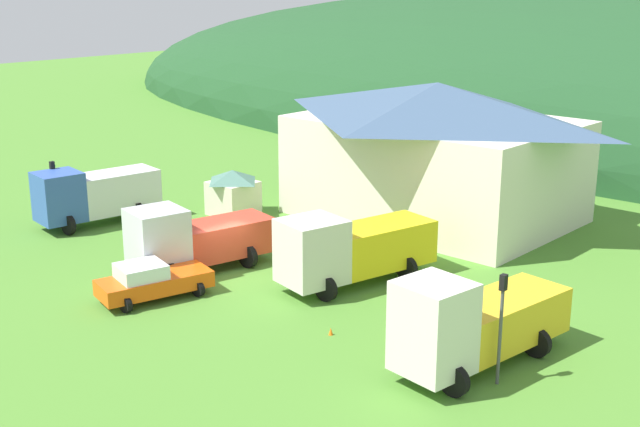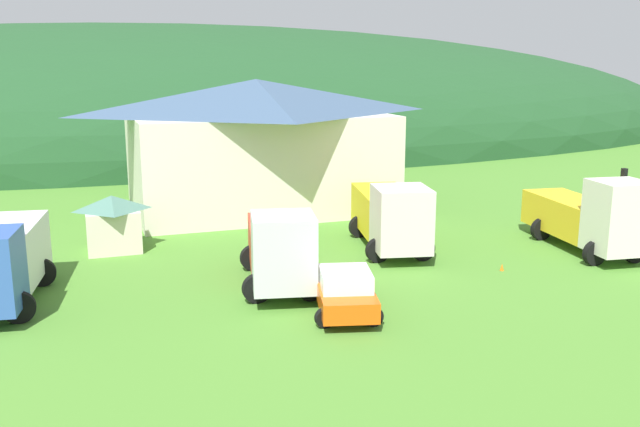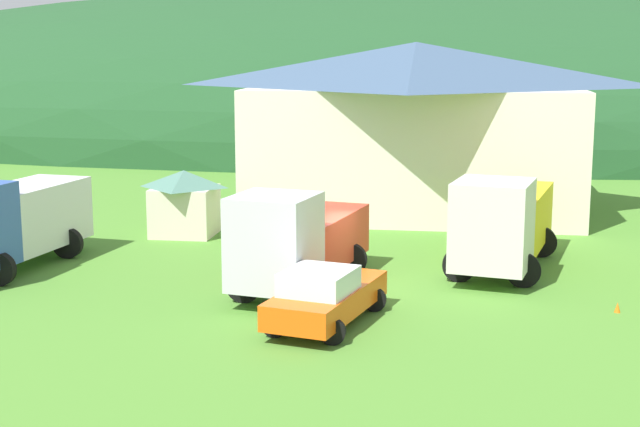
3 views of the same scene
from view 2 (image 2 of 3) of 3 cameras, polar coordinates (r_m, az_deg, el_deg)
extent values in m
plane|color=#4C842D|center=(29.33, 0.02, -5.09)|extent=(200.00, 200.00, 0.00)
ellipsoid|color=#1E4723|center=(82.39, -12.82, 5.96)|extent=(142.57, 60.00, 25.62)
cube|color=silver|center=(42.51, -5.15, 4.31)|extent=(14.61, 10.58, 5.74)
pyramid|color=#3D5675|center=(42.14, -5.25, 9.54)|extent=(15.77, 11.43, 2.01)
cube|color=beige|center=(34.31, -16.54, -1.32)|extent=(2.43, 2.33, 1.96)
pyramid|color=#4C7A6B|center=(34.03, -16.68, 0.85)|extent=(2.62, 2.52, 0.69)
cube|color=silver|center=(29.25, -24.07, -2.85)|extent=(2.86, 4.78, 2.23)
cylinder|color=black|center=(26.17, -23.39, -7.07)|extent=(1.10, 0.30, 1.10)
cylinder|color=black|center=(29.98, -21.80, -4.52)|extent=(1.10, 0.30, 1.10)
cube|color=silver|center=(25.73, -3.01, -3.13)|extent=(2.74, 2.79, 2.77)
cube|color=black|center=(25.46, -3.00, -1.89)|extent=(1.60, 2.11, 0.89)
cube|color=red|center=(29.20, -3.53, -2.39)|extent=(3.19, 4.92, 1.65)
cylinder|color=black|center=(26.22, -0.78, -5.98)|extent=(1.10, 0.30, 1.10)
cylinder|color=black|center=(26.08, -5.18, -6.13)|extent=(1.10, 0.30, 1.10)
cylinder|color=black|center=(30.15, -1.70, -3.51)|extent=(1.10, 0.30, 1.10)
cylinder|color=black|center=(30.03, -5.51, -3.64)|extent=(1.10, 0.30, 1.10)
cube|color=silver|center=(31.05, 6.66, -0.44)|extent=(2.86, 3.02, 2.82)
cube|color=black|center=(30.80, 6.74, 0.64)|extent=(1.68, 2.29, 0.90)
cube|color=yellow|center=(34.76, 5.17, 0.27)|extent=(3.37, 5.41, 1.98)
cylinder|color=black|center=(31.65, 8.41, -2.87)|extent=(1.10, 0.30, 1.10)
cylinder|color=black|center=(31.17, 4.75, -3.02)|extent=(1.10, 0.30, 1.10)
cylinder|color=black|center=(35.92, 6.50, -0.98)|extent=(1.10, 0.30, 1.10)
cylinder|color=black|center=(35.50, 3.26, -1.08)|extent=(1.10, 0.30, 1.10)
cube|color=silver|center=(33.09, 23.20, -0.26)|extent=(2.54, 2.46, 3.17)
cube|color=black|center=(32.87, 23.41, 0.89)|extent=(1.44, 1.89, 1.02)
cube|color=gold|center=(36.29, 19.72, -0.12)|extent=(2.94, 5.58, 1.70)
cylinder|color=black|center=(34.02, 24.34, -2.79)|extent=(1.10, 0.30, 1.10)
cylinder|color=black|center=(32.90, 21.54, -3.04)|extent=(1.10, 0.30, 1.10)
cylinder|color=black|center=(37.66, 20.28, -1.06)|extent=(1.10, 0.30, 1.10)
cylinder|color=black|center=(36.64, 17.65, -1.23)|extent=(1.10, 0.30, 1.10)
cube|color=#EF550F|center=(25.22, 1.93, -6.40)|extent=(3.02, 5.14, 0.70)
cube|color=silver|center=(24.46, 2.10, -5.38)|extent=(2.16, 2.30, 0.62)
cylinder|color=black|center=(23.92, 4.38, -8.39)|extent=(0.68, 0.24, 0.68)
cylinder|color=black|center=(23.72, 0.40, -8.54)|extent=(0.68, 0.24, 0.68)
cylinder|color=black|center=(26.97, 3.25, -5.93)|extent=(0.68, 0.24, 0.68)
cylinder|color=black|center=(26.79, -0.26, -6.04)|extent=(0.68, 0.24, 0.68)
cylinder|color=#4C4C51|center=(35.40, 23.34, -0.21)|extent=(0.12, 0.12, 3.42)
cube|color=black|center=(35.06, 23.62, 2.96)|extent=(0.20, 0.24, 0.55)
sphere|color=red|center=(35.15, 23.47, 2.99)|extent=(0.14, 0.14, 0.14)
cone|color=orange|center=(30.99, 14.64, -4.54)|extent=(0.36, 0.36, 0.60)
camera|label=1|loc=(36.94, 69.27, 11.79)|focal=46.76mm
camera|label=3|loc=(12.22, 79.51, -3.53)|focal=51.59mm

